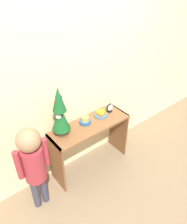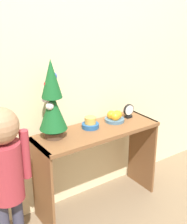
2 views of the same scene
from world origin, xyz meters
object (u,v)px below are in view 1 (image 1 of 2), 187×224
fruit_bowl (101,113)px  singing_bowl (85,121)px  child_figure (33,161)px  mini_tree (60,113)px  desk_clock (110,108)px

fruit_bowl → singing_bowl: bearing=178.6°
fruit_bowl → child_figure: bearing=-171.4°
mini_tree → fruit_bowl: 0.61m
desk_clock → fruit_bowl: bearing=179.5°
fruit_bowl → singing_bowl: (-0.24, 0.01, -0.00)m
singing_bowl → desk_clock: size_ratio=1.13×
singing_bowl → child_figure: 0.78m
mini_tree → singing_bowl: size_ratio=4.31×
mini_tree → singing_bowl: 0.41m
fruit_bowl → child_figure: 1.02m
mini_tree → child_figure: size_ratio=0.55×
mini_tree → child_figure: 0.55m
mini_tree → desk_clock: size_ratio=4.86×
mini_tree → fruit_bowl: (0.56, -0.01, -0.24)m
desk_clock → mini_tree: bearing=178.7°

